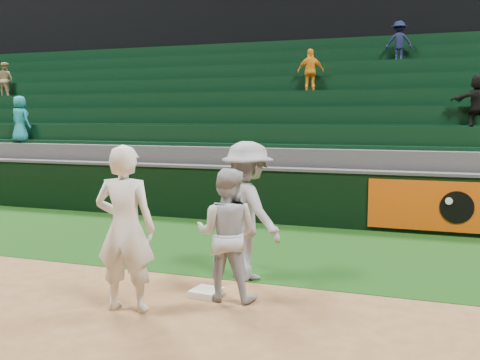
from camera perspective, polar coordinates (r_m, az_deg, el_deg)
name	(u,v)px	position (r m, az deg, el deg)	size (l,w,h in m)	color
ground	(195,299)	(7.15, -4.88, -12.53)	(70.00, 70.00, 0.00)	brown
foul_grass	(261,246)	(9.85, 2.28, -7.09)	(36.00, 4.20, 0.01)	black
upper_deck	(361,31)	(24.05, 12.74, 15.27)	(40.00, 12.00, 12.00)	black
first_base	(206,292)	(7.27, -3.62, -11.86)	(0.36, 0.36, 0.08)	white
first_baseman	(125,229)	(6.63, -12.14, -5.09)	(0.74, 0.49, 2.03)	white
baserunner	(227,234)	(6.92, -1.41, -5.80)	(0.83, 0.65, 1.71)	#ADB0B8
base_coach	(247,210)	(7.77, 0.79, -3.26)	(1.29, 0.74, 2.00)	gray
field_wall	(291,196)	(11.81, 5.50, -1.70)	(36.00, 0.45, 1.25)	black
stadium_seating	(322,140)	(15.40, 8.76, 4.21)	(36.00, 5.95, 5.09)	#3C3C3E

